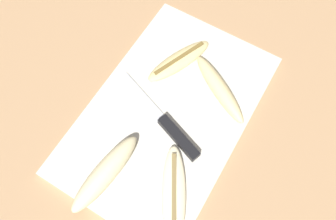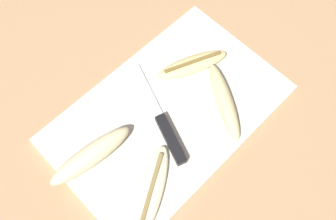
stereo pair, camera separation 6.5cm
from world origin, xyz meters
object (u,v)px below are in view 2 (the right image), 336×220
object	(u,v)px
banana_bright_far	(151,192)
banana_cream_curved	(91,155)
banana_spotted_left	(192,65)
knife	(166,130)
banana_mellow_near	(224,101)

from	to	relation	value
banana_bright_far	banana_cream_curved	world-z (taller)	banana_cream_curved
banana_spotted_left	banana_cream_curved	world-z (taller)	banana_cream_curved
knife	banana_cream_curved	xyz separation A→B (m)	(-0.14, 0.06, 0.01)
knife	banana_cream_curved	distance (m)	0.15
banana_mellow_near	banana_cream_curved	distance (m)	0.28
banana_mellow_near	banana_cream_curved	size ratio (longest dim) A/B	0.94
knife	banana_cream_curved	size ratio (longest dim) A/B	1.31
banana_mellow_near	banana_bright_far	bearing A→B (deg)	-173.37
knife	banana_spotted_left	size ratio (longest dim) A/B	1.41
banana_spotted_left	banana_cream_curved	distance (m)	0.28
banana_bright_far	banana_cream_curved	size ratio (longest dim) A/B	1.00
banana_bright_far	knife	bearing A→B (deg)	32.84
knife	banana_spotted_left	bearing A→B (deg)	43.96
banana_spotted_left	knife	bearing A→B (deg)	-155.47
banana_mellow_near	banana_spotted_left	distance (m)	0.11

